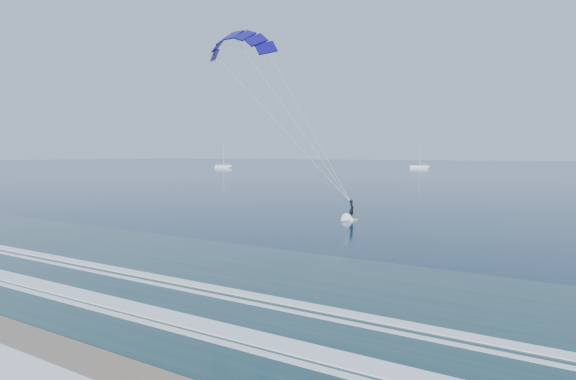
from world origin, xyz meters
The scene contains 3 objects.
kitesurfer_rig centered at (-0.04, 32.35, 9.57)m, with size 15.61×7.21×18.67m.
sailboat_0 centered at (-118.80, 161.31, 0.68)m, with size 8.00×2.40×10.98m.
sailboat_1 centered at (-46.07, 201.27, 0.67)m, with size 7.43×2.40×10.38m.
Camera 1 is at (26.16, -7.71, 6.13)m, focal length 32.00 mm.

